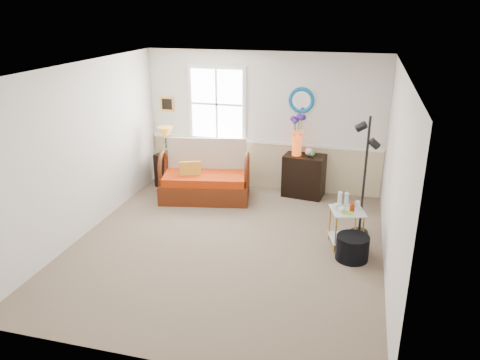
% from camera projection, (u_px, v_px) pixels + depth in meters
% --- Properties ---
extents(floor, '(4.50, 5.00, 0.01)m').
position_uv_depth(floor, '(227.00, 245.00, 6.97)').
color(floor, '#7E6959').
rests_on(floor, ground).
extents(ceiling, '(4.50, 5.00, 0.01)m').
position_uv_depth(ceiling, '(225.00, 68.00, 6.06)').
color(ceiling, white).
rests_on(ceiling, walls).
extents(walls, '(4.51, 5.01, 2.60)m').
position_uv_depth(walls, '(226.00, 163.00, 6.51)').
color(walls, silver).
rests_on(walls, floor).
extents(wainscot, '(4.46, 0.02, 0.90)m').
position_uv_depth(wainscot, '(262.00, 165.00, 9.06)').
color(wainscot, '#C3B187').
rests_on(wainscot, walls).
extents(chair_rail, '(4.46, 0.04, 0.06)m').
position_uv_depth(chair_rail, '(263.00, 142.00, 8.88)').
color(chair_rail, white).
rests_on(chair_rail, walls).
extents(window, '(1.14, 0.06, 1.44)m').
position_uv_depth(window, '(217.00, 104.00, 8.86)').
color(window, white).
rests_on(window, walls).
extents(picture, '(0.28, 0.03, 0.28)m').
position_uv_depth(picture, '(167.00, 104.00, 9.13)').
color(picture, '#CA8933').
rests_on(picture, walls).
extents(mirror, '(0.47, 0.07, 0.47)m').
position_uv_depth(mirror, '(301.00, 100.00, 8.43)').
color(mirror, '#0E81AE').
rests_on(mirror, walls).
extents(loveseat, '(1.74, 1.20, 1.04)m').
position_uv_depth(loveseat, '(205.00, 171.00, 8.51)').
color(loveseat, '#652509').
rests_on(loveseat, floor).
extents(throw_pillow, '(0.39, 0.24, 0.38)m').
position_uv_depth(throw_pillow, '(190.00, 172.00, 8.44)').
color(throw_pillow, orange).
rests_on(throw_pillow, loveseat).
extents(lamp_stand, '(0.46, 0.46, 0.66)m').
position_uv_depth(lamp_stand, '(167.00, 170.00, 9.16)').
color(lamp_stand, black).
rests_on(lamp_stand, floor).
extents(table_lamp, '(0.34, 0.34, 0.55)m').
position_uv_depth(table_lamp, '(166.00, 141.00, 8.91)').
color(table_lamp, gold).
rests_on(table_lamp, lamp_stand).
extents(potted_plant, '(0.40, 0.41, 0.25)m').
position_uv_depth(potted_plant, '(171.00, 149.00, 8.90)').
color(potted_plant, '#457738').
rests_on(potted_plant, lamp_stand).
extents(cabinet, '(0.79, 0.56, 0.79)m').
position_uv_depth(cabinet, '(304.00, 175.00, 8.68)').
color(cabinet, black).
rests_on(cabinet, floor).
extents(flower_vase, '(0.23, 0.23, 0.75)m').
position_uv_depth(flower_vase, '(297.00, 135.00, 8.42)').
color(flower_vase, '#D74815').
rests_on(flower_vase, cabinet).
extents(side_table, '(0.57, 0.57, 0.58)m').
position_uv_depth(side_table, '(346.00, 228.00, 6.85)').
color(side_table, gold).
rests_on(side_table, floor).
extents(tabletop_items, '(0.39, 0.39, 0.22)m').
position_uv_depth(tabletop_items, '(347.00, 202.00, 6.75)').
color(tabletop_items, silver).
rests_on(tabletop_items, side_table).
extents(floor_lamp, '(0.33, 0.33, 1.87)m').
position_uv_depth(floor_lamp, '(365.00, 177.00, 7.04)').
color(floor_lamp, black).
rests_on(floor_lamp, floor).
extents(ottoman, '(0.57, 0.57, 0.35)m').
position_uv_depth(ottoman, '(352.00, 248.00, 6.54)').
color(ottoman, black).
rests_on(ottoman, floor).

